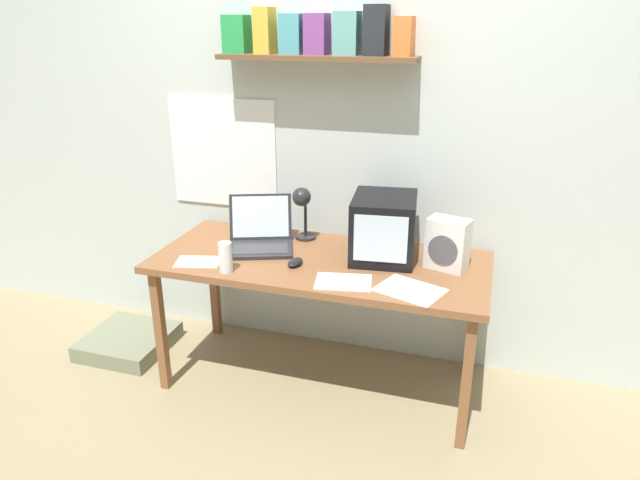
{
  "coord_description": "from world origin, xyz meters",
  "views": [
    {
      "loc": [
        0.77,
        -2.48,
        1.82
      ],
      "look_at": [
        0.0,
        0.0,
        0.81
      ],
      "focal_mm": 32.0,
      "sensor_mm": 36.0,
      "label": 1
    }
  ],
  "objects": [
    {
      "name": "juice_glass",
      "position": [
        -0.38,
        -0.28,
        0.78
      ],
      "size": [
        0.06,
        0.06,
        0.15
      ],
      "color": "white",
      "rests_on": "corner_desk"
    },
    {
      "name": "floor_cushion",
      "position": [
        -1.17,
        -0.03,
        0.05
      ],
      "size": [
        0.46,
        0.46,
        0.09
      ],
      "color": "gray",
      "rests_on": "ground_plane"
    },
    {
      "name": "laptop",
      "position": [
        -0.35,
        0.07,
        0.77
      ],
      "size": [
        0.42,
        0.42,
        0.24
      ],
      "rotation": [
        0.0,
        0.0,
        0.36
      ],
      "color": "#232326",
      "rests_on": "corner_desk"
    },
    {
      "name": "computer_mouse",
      "position": [
        -0.09,
        -0.11,
        0.73
      ],
      "size": [
        0.07,
        0.11,
        0.03
      ],
      "rotation": [
        0.0,
        0.0,
        -0.14
      ],
      "color": "black",
      "rests_on": "corner_desk"
    },
    {
      "name": "desk_lamp",
      "position": [
        -0.16,
        0.2,
        0.92
      ],
      "size": [
        0.11,
        0.16,
        0.3
      ],
      "rotation": [
        0.0,
        0.0,
        -0.0
      ],
      "color": "#232326",
      "rests_on": "corner_desk"
    },
    {
      "name": "back_wall",
      "position": [
        -0.01,
        0.43,
        1.31
      ],
      "size": [
        5.6,
        0.24,
        2.6
      ],
      "color": "silver",
      "rests_on": "ground_plane"
    },
    {
      "name": "open_notebook",
      "position": [
        0.18,
        -0.23,
        0.71
      ],
      "size": [
        0.28,
        0.22,
        0.0
      ],
      "rotation": [
        0.0,
        0.0,
        0.19
      ],
      "color": "white",
      "rests_on": "corner_desk"
    },
    {
      "name": "crt_monitor",
      "position": [
        0.29,
        0.12,
        0.87
      ],
      "size": [
        0.34,
        0.4,
        0.31
      ],
      "rotation": [
        0.0,
        0.0,
        0.12
      ],
      "color": "black",
      "rests_on": "corner_desk"
    },
    {
      "name": "ground_plane",
      "position": [
        0.0,
        0.0,
        0.0
      ],
      "size": [
        12.0,
        12.0,
        0.0
      ],
      "primitive_type": "plane",
      "color": "#938460"
    },
    {
      "name": "printed_handout",
      "position": [
        -0.56,
        -0.22,
        0.71
      ],
      "size": [
        0.24,
        0.19,
        0.0
      ],
      "rotation": [
        0.0,
        0.0,
        0.26
      ],
      "color": "white",
      "rests_on": "corner_desk"
    },
    {
      "name": "loose_paper_near_monitor",
      "position": [
        0.48,
        -0.22,
        0.71
      ],
      "size": [
        0.33,
        0.29,
        0.0
      ],
      "rotation": [
        0.0,
        0.0,
        -0.35
      ],
      "color": "white",
      "rests_on": "corner_desk"
    },
    {
      "name": "space_heater",
      "position": [
        0.6,
        0.07,
        0.83
      ],
      "size": [
        0.21,
        0.16,
        0.25
      ],
      "rotation": [
        0.0,
        0.0,
        -0.28
      ],
      "color": "silver",
      "rests_on": "corner_desk"
    },
    {
      "name": "corner_desk",
      "position": [
        0.0,
        0.0,
        0.65
      ],
      "size": [
        1.64,
        0.72,
        0.71
      ],
      "color": "brown",
      "rests_on": "ground_plane"
    }
  ]
}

